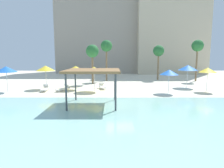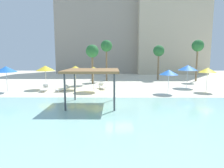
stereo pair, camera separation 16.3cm
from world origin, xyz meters
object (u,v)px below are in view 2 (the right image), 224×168
object	(u,v)px
beach_umbrella_blue_1	(188,68)
beach_umbrella_yellow_2	(94,70)
lounge_chair_2	(63,88)
palm_tree_3	(198,47)
beach_umbrella_blue_0	(169,72)
beach_umbrella_yellow_6	(75,69)
lounge_chair_1	(102,86)
beach_umbrella_yellow_5	(45,68)
lounge_chair_0	(45,88)
beach_umbrella_blue_3	(6,69)
beach_umbrella_yellow_4	(208,70)
shade_pavilion	(92,72)
palm_tree_1	(106,47)
palm_tree_0	(159,52)
palm_tree_2	(92,52)

from	to	relation	value
beach_umbrella_blue_1	beach_umbrella_yellow_2	xyz separation A→B (m)	(-11.92, -2.80, -0.10)
lounge_chair_2	palm_tree_3	xyz separation A→B (m)	(19.69, 9.59, 5.31)
beach_umbrella_blue_0	beach_umbrella_yellow_6	xyz separation A→B (m)	(-10.73, 2.60, 0.24)
beach_umbrella_blue_1	beach_umbrella_yellow_2	bearing A→B (deg)	-166.76
beach_umbrella_blue_1	lounge_chair_2	distance (m)	15.94
beach_umbrella_blue_1	lounge_chair_1	bearing A→B (deg)	-174.55
beach_umbrella_yellow_2	beach_umbrella_blue_1	bearing A→B (deg)	13.24
beach_umbrella_blue_1	lounge_chair_1	distance (m)	11.36
beach_umbrella_yellow_5	lounge_chair_0	xyz separation A→B (m)	(0.38, -1.60, -2.26)
beach_umbrella_yellow_2	beach_umbrella_blue_3	distance (m)	9.87
beach_umbrella_yellow_5	lounge_chair_1	bearing A→B (deg)	0.71
beach_umbrella_yellow_2	beach_umbrella_yellow_6	xyz separation A→B (m)	(-2.40, 1.42, 0.06)
beach_umbrella_yellow_4	beach_umbrella_yellow_5	distance (m)	19.30
beach_umbrella_blue_1	lounge_chair_2	bearing A→B (deg)	-170.15
beach_umbrella_blue_0	beach_umbrella_blue_3	size ratio (longest dim) A/B	0.89
beach_umbrella_yellow_2	lounge_chair_0	distance (m)	6.19
beach_umbrella_yellow_6	beach_umbrella_yellow_4	bearing A→B (deg)	-5.91
beach_umbrella_blue_3	shade_pavilion	bearing A→B (deg)	-30.21
palm_tree_3	beach_umbrella_yellow_6	bearing A→B (deg)	-155.86
beach_umbrella_yellow_5	palm_tree_3	world-z (taller)	palm_tree_3
lounge_chair_0	palm_tree_1	size ratio (longest dim) A/B	0.29
beach_umbrella_yellow_2	palm_tree_0	world-z (taller)	palm_tree_0
shade_pavilion	lounge_chair_2	world-z (taller)	shade_pavilion
beach_umbrella_yellow_5	palm_tree_0	xyz separation A→B (m)	(16.30, 9.75, 2.32)
beach_umbrella_yellow_5	lounge_chair_1	xyz separation A→B (m)	(7.02, 0.09, -2.26)
beach_umbrella_blue_0	beach_umbrella_yellow_4	bearing A→B (deg)	12.06
beach_umbrella_blue_1	palm_tree_2	world-z (taller)	palm_tree_2
beach_umbrella_blue_1	palm_tree_3	distance (m)	8.59
shade_pavilion	palm_tree_3	size ratio (longest dim) A/B	0.63
palm_tree_2	beach_umbrella_yellow_2	bearing A→B (deg)	-82.67
beach_umbrella_blue_0	lounge_chair_1	size ratio (longest dim) A/B	1.31
beach_umbrella_yellow_4	beach_umbrella_blue_0	bearing A→B (deg)	-167.94
beach_umbrella_blue_1	palm_tree_2	xyz separation A→B (m)	(-12.75, 3.62, 2.12)
beach_umbrella_blue_3	palm_tree_2	xyz separation A→B (m)	(9.03, 6.98, 2.12)
beach_umbrella_blue_3	lounge_chair_1	world-z (taller)	beach_umbrella_blue_3
beach_umbrella_yellow_4	palm_tree_2	xyz separation A→B (m)	(-13.86, 6.61, 2.24)
beach_umbrella_blue_0	beach_umbrella_blue_3	bearing A→B (deg)	178.00
beach_umbrella_yellow_2	lounge_chair_1	size ratio (longest dim) A/B	1.43
shade_pavilion	palm_tree_3	world-z (taller)	palm_tree_3
shade_pavilion	palm_tree_0	bearing A→B (deg)	61.95
palm_tree_1	palm_tree_2	xyz separation A→B (m)	(-1.98, -3.49, -0.91)
beach_umbrella_blue_1	beach_umbrella_yellow_6	size ratio (longest dim) A/B	1.02
shade_pavilion	beach_umbrella_yellow_5	xyz separation A→B (m)	(-6.71, 8.26, -0.18)
beach_umbrella_yellow_2	beach_umbrella_blue_3	xyz separation A→B (m)	(-9.85, -0.55, 0.10)
beach_umbrella_yellow_5	beach_umbrella_yellow_6	size ratio (longest dim) A/B	1.01
lounge_chair_0	beach_umbrella_blue_1	bearing A→B (deg)	93.79
beach_umbrella_blue_0	lounge_chair_1	bearing A→B (deg)	158.60
beach_umbrella_blue_3	lounge_chair_0	size ratio (longest dim) A/B	1.51
shade_pavilion	beach_umbrella_yellow_2	distance (m)	6.63
shade_pavilion	lounge_chair_1	size ratio (longest dim) A/B	2.16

